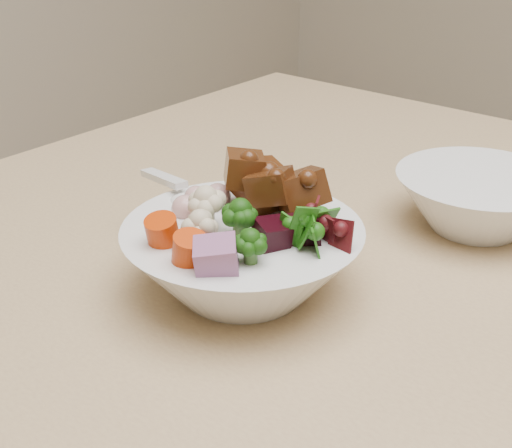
% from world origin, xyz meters
% --- Properties ---
extents(food_bowl, '(0.21, 0.21, 0.11)m').
position_xyz_m(food_bowl, '(-0.40, -0.12, 0.85)').
color(food_bowl, white).
rests_on(food_bowl, dining_table).
extents(soup_spoon, '(0.12, 0.06, 0.02)m').
position_xyz_m(soup_spoon, '(-0.48, -0.11, 0.88)').
color(soup_spoon, white).
rests_on(soup_spoon, food_bowl).
extents(side_bowl, '(0.17, 0.17, 0.06)m').
position_xyz_m(side_bowl, '(-0.29, 0.12, 0.85)').
color(side_bowl, white).
rests_on(side_bowl, dining_table).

